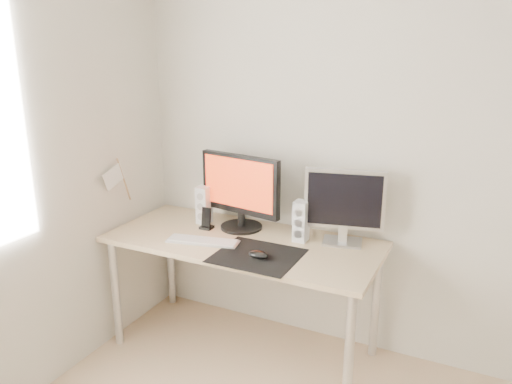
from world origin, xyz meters
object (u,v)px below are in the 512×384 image
(second_monitor, at_px, (344,203))
(keyboard, at_px, (203,241))
(speaker_left, at_px, (204,205))
(desk, at_px, (243,252))
(mouse, at_px, (258,255))
(main_monitor, at_px, (240,189))
(phone_dock, at_px, (206,222))
(speaker_right, at_px, (301,221))

(second_monitor, height_order, keyboard, second_monitor)
(keyboard, bearing_deg, speaker_left, 119.93)
(desk, height_order, keyboard, keyboard)
(mouse, xyz_separation_m, main_monitor, (-0.30, 0.36, 0.23))
(mouse, distance_m, phone_dock, 0.55)
(second_monitor, xyz_separation_m, phone_dock, (-0.83, -0.14, -0.20))
(desk, height_order, second_monitor, second_monitor)
(main_monitor, relative_size, keyboard, 1.26)
(mouse, height_order, speaker_right, speaker_right)
(mouse, xyz_separation_m, speaker_left, (-0.55, 0.35, 0.10))
(speaker_right, bearing_deg, desk, -157.15)
(speaker_right, distance_m, keyboard, 0.58)
(phone_dock, bearing_deg, keyboard, -64.39)
(second_monitor, bearing_deg, desk, -159.66)
(desk, xyz_separation_m, speaker_right, (0.31, 0.13, 0.20))
(mouse, relative_size, second_monitor, 0.25)
(speaker_right, height_order, keyboard, speaker_right)
(speaker_right, relative_size, keyboard, 0.55)
(desk, relative_size, speaker_left, 6.66)
(second_monitor, height_order, phone_dock, second_monitor)
(main_monitor, bearing_deg, mouse, -50.76)
(mouse, xyz_separation_m, second_monitor, (0.34, 0.41, 0.22))
(main_monitor, relative_size, speaker_left, 2.29)
(main_monitor, bearing_deg, speaker_left, -177.96)
(main_monitor, bearing_deg, phone_dock, -153.46)
(second_monitor, distance_m, keyboard, 0.84)
(speaker_left, bearing_deg, main_monitor, 2.04)
(second_monitor, distance_m, speaker_left, 0.90)
(speaker_right, distance_m, phone_dock, 0.60)
(mouse, height_order, second_monitor, second_monitor)
(desk, xyz_separation_m, main_monitor, (-0.10, 0.16, 0.33))
(speaker_right, bearing_deg, mouse, -108.35)
(desk, height_order, speaker_right, speaker_right)
(desk, distance_m, speaker_left, 0.43)
(second_monitor, bearing_deg, mouse, -130.07)
(speaker_left, relative_size, speaker_right, 1.00)
(main_monitor, distance_m, phone_dock, 0.30)
(desk, relative_size, second_monitor, 3.57)
(keyboard, bearing_deg, second_monitor, 24.91)
(mouse, height_order, speaker_left, speaker_left)
(second_monitor, relative_size, speaker_left, 1.86)
(speaker_left, bearing_deg, speaker_right, -1.32)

